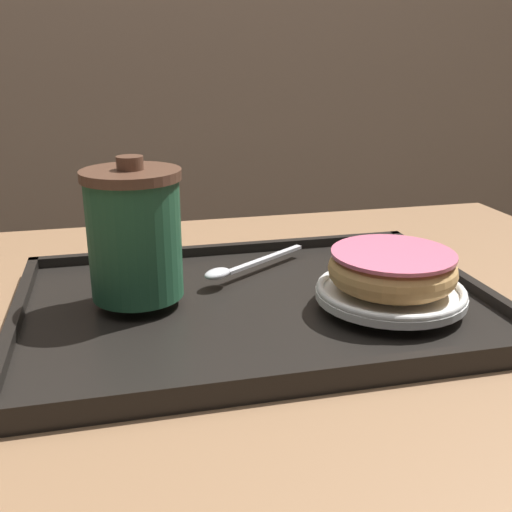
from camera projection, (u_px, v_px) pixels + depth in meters
cafe_table at (246, 413)px, 0.72m from camera, size 1.06×0.72×0.70m
serving_tray at (256, 305)px, 0.65m from camera, size 0.50×0.35×0.02m
coffee_cup_front at (135, 233)px, 0.61m from camera, size 0.10×0.10×0.15m
plate_with_chocolate_donut at (390, 292)px, 0.62m from camera, size 0.16×0.16×0.01m
donut_chocolate_glazed at (392, 269)px, 0.62m from camera, size 0.13×0.13×0.04m
spoon at (234, 268)px, 0.70m from camera, size 0.15×0.11×0.01m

